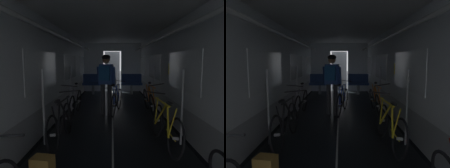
{
  "view_description": "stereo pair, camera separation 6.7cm",
  "coord_description": "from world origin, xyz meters",
  "views": [
    {
      "loc": [
        -0.01,
        -1.64,
        1.55
      ],
      "look_at": [
        0.0,
        3.38,
        0.99
      ],
      "focal_mm": 33.38,
      "sensor_mm": 36.0,
      "label": 1
    },
    {
      "loc": [
        0.05,
        -1.64,
        1.55
      ],
      "look_at": [
        0.0,
        3.38,
        0.99
      ],
      "focal_mm": 33.38,
      "sensor_mm": 36.0,
      "label": 2
    }
  ],
  "objects": [
    {
      "name": "bicycle_orange",
      "position": [
        1.09,
        4.44,
        0.38
      ],
      "size": [
        0.44,
        1.69,
        0.96
      ],
      "color": "black",
      "rests_on": "ground"
    },
    {
      "name": "bicycle_black",
      "position": [
        -0.97,
        2.18,
        0.38
      ],
      "size": [
        0.44,
        1.69,
        0.95
      ],
      "color": "black",
      "rests_on": "ground"
    },
    {
      "name": "bench_seat_far_right",
      "position": [
        0.9,
        8.07,
        0.57
      ],
      "size": [
        0.98,
        0.51,
        0.95
      ],
      "color": "gray",
      "rests_on": "ground"
    },
    {
      "name": "person_cyclist_aisle",
      "position": [
        -0.18,
        4.2,
        1.07
      ],
      "size": [
        0.56,
        0.45,
        1.73
      ],
      "color": "#2D2D33",
      "rests_on": "ground"
    },
    {
      "name": "train_car_shell",
      "position": [
        -0.0,
        3.6,
        1.7
      ],
      "size": [
        3.14,
        12.34,
        2.57
      ],
      "color": "black",
      "rests_on": "ground"
    },
    {
      "name": "bicycle_silver",
      "position": [
        -1.05,
        4.15,
        0.38
      ],
      "size": [
        0.44,
        1.69,
        0.95
      ],
      "color": "black",
      "rests_on": "ground"
    },
    {
      "name": "bicycle_blue_in_aisle",
      "position": [
        0.12,
        4.47,
        0.38
      ],
      "size": [
        0.49,
        1.67,
        0.94
      ],
      "color": "black",
      "rests_on": "ground"
    },
    {
      "name": "bench_seat_far_left",
      "position": [
        -0.9,
        8.07,
        0.57
      ],
      "size": [
        0.98,
        0.51,
        0.95
      ],
      "color": "gray",
      "rests_on": "ground"
    },
    {
      "name": "bicycle_yellow",
      "position": [
        0.95,
        2.03,
        0.38
      ],
      "size": [
        0.44,
        1.69,
        0.95
      ],
      "color": "black",
      "rests_on": "ground"
    }
  ]
}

